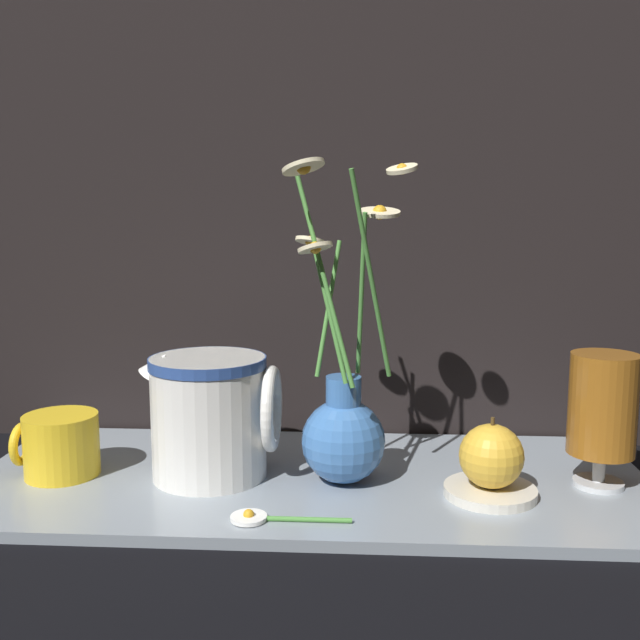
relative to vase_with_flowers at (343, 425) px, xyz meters
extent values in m
plane|color=black|center=(-0.04, 0.02, -0.08)|extent=(6.00, 6.00, 0.00)
cube|color=gray|center=(-0.04, 0.02, -0.07)|extent=(0.76, 0.33, 0.01)
cube|color=black|center=(-0.04, 0.19, 0.47)|extent=(1.26, 0.02, 1.10)
sphere|color=#3F72B7|center=(0.00, 0.00, -0.02)|extent=(0.09, 0.09, 0.09)
cylinder|color=#3F72B7|center=(0.00, 0.00, 0.04)|extent=(0.04, 0.04, 0.04)
cylinder|color=#4C8E3D|center=(0.02, 0.00, 0.14)|extent=(0.01, 0.04, 0.18)
cylinder|color=beige|center=(0.04, 0.01, 0.23)|extent=(0.05, 0.05, 0.01)
sphere|color=gold|center=(0.04, 0.01, 0.23)|extent=(0.02, 0.02, 0.02)
cylinder|color=#4C8E3D|center=(-0.01, -0.02, 0.13)|extent=(0.04, 0.04, 0.14)
cylinder|color=beige|center=(-0.03, -0.03, 0.20)|extent=(0.05, 0.05, 0.01)
sphere|color=gold|center=(-0.03, -0.03, 0.20)|extent=(0.01, 0.01, 0.01)
cylinder|color=#4C8E3D|center=(-0.02, 0.01, 0.13)|extent=(0.03, 0.04, 0.15)
cylinder|color=beige|center=(-0.04, 0.02, 0.20)|extent=(0.05, 0.05, 0.01)
sphere|color=gold|center=(-0.04, 0.02, 0.20)|extent=(0.01, 0.01, 0.01)
cylinder|color=#4C8E3D|center=(0.03, -0.02, 0.16)|extent=(0.05, 0.06, 0.22)
cylinder|color=beige|center=(0.06, -0.04, 0.27)|extent=(0.04, 0.04, 0.01)
sphere|color=gold|center=(0.06, -0.04, 0.27)|extent=(0.01, 0.01, 0.01)
cylinder|color=#4C8E3D|center=(-0.02, -0.03, 0.16)|extent=(0.07, 0.05, 0.22)
cylinder|color=beige|center=(-0.04, -0.06, 0.28)|extent=(0.06, 0.06, 0.02)
sphere|color=gold|center=(-0.04, -0.06, 0.28)|extent=(0.01, 0.01, 0.01)
cylinder|color=yellow|center=(-0.32, 0.00, -0.03)|extent=(0.08, 0.08, 0.07)
torus|color=yellow|center=(-0.37, 0.00, -0.03)|extent=(0.01, 0.05, 0.05)
cylinder|color=white|center=(-0.15, 0.01, 0.00)|extent=(0.13, 0.13, 0.14)
cylinder|color=#2D4C93|center=(-0.15, 0.01, 0.07)|extent=(0.13, 0.13, 0.01)
torus|color=white|center=(-0.08, 0.01, 0.01)|extent=(0.01, 0.10, 0.10)
cone|color=white|center=(-0.21, 0.01, 0.06)|extent=(0.05, 0.04, 0.04)
cylinder|color=silver|center=(0.28, 0.00, -0.06)|extent=(0.05, 0.05, 0.01)
cylinder|color=silver|center=(0.28, 0.00, -0.04)|extent=(0.01, 0.01, 0.03)
cylinder|color=#935619|center=(0.28, 0.00, 0.03)|extent=(0.07, 0.07, 0.11)
cylinder|color=silver|center=(0.16, -0.03, -0.06)|extent=(0.10, 0.10, 0.01)
sphere|color=gold|center=(0.16, -0.03, -0.02)|extent=(0.07, 0.07, 0.07)
cylinder|color=#4C3819|center=(0.16, -0.03, 0.02)|extent=(0.00, 0.00, 0.01)
cylinder|color=#4C8E3D|center=(-0.04, -0.11, -0.06)|extent=(0.10, 0.01, 0.01)
cylinder|color=white|center=(-0.09, -0.11, -0.06)|extent=(0.04, 0.04, 0.00)
sphere|color=gold|center=(-0.09, -0.11, -0.06)|extent=(0.01, 0.01, 0.01)
camera|label=1|loc=(0.02, -0.76, 0.23)|focal=40.00mm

